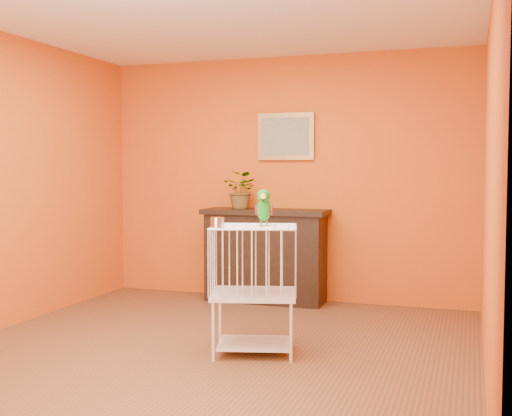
% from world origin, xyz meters
% --- Properties ---
extents(ground, '(4.50, 4.50, 0.00)m').
position_xyz_m(ground, '(0.00, 0.00, 0.00)').
color(ground, brown).
rests_on(ground, ground).
extents(room_shell, '(4.50, 4.50, 4.50)m').
position_xyz_m(room_shell, '(0.00, 0.00, 1.58)').
color(room_shell, '#CA4D13').
rests_on(room_shell, ground).
extents(console_cabinet, '(1.32, 0.47, 0.98)m').
position_xyz_m(console_cabinet, '(-0.16, 2.02, 0.49)').
color(console_cabinet, black).
rests_on(console_cabinet, ground).
extents(potted_plant, '(0.41, 0.44, 0.31)m').
position_xyz_m(potted_plant, '(-0.43, 2.02, 1.14)').
color(potted_plant, '#26722D').
rests_on(potted_plant, console_cabinet).
extents(framed_picture, '(0.62, 0.04, 0.50)m').
position_xyz_m(framed_picture, '(0.00, 2.22, 1.75)').
color(framed_picture, '#A7793B').
rests_on(framed_picture, room_shell).
extents(birdcage, '(0.74, 0.63, 0.97)m').
position_xyz_m(birdcage, '(0.34, 0.17, 0.51)').
color(birdcage, white).
rests_on(birdcage, ground).
extents(feed_cup, '(0.10, 0.10, 0.07)m').
position_xyz_m(feed_cup, '(0.14, -0.05, 1.02)').
color(feed_cup, silver).
rests_on(feed_cup, birdcage).
extents(parrot, '(0.14, 0.25, 0.28)m').
position_xyz_m(parrot, '(0.41, 0.20, 1.12)').
color(parrot, '#59544C').
rests_on(parrot, birdcage).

